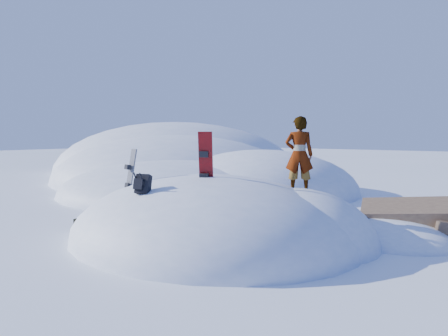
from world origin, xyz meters
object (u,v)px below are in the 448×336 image
Objects in this scene: backpack at (143,184)px; person at (299,155)px; snowboard_red at (206,168)px; snowboard_dark at (129,178)px.

backpack is 0.28× the size of person.
snowboard_red is 1.50m from backpack.
person reaches higher than backpack.
backpack is (1.36, -0.78, 0.03)m from snowboard_dark.
backpack is at bearing -141.04° from snowboard_red.
person is at bearing 44.93° from snowboard_dark.
person reaches higher than snowboard_red.
snowboard_red is at bearing 33.93° from snowboard_dark.
snowboard_red is at bearing 44.31° from backpack.
person is (3.53, 1.88, 0.60)m from snowboard_dark.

